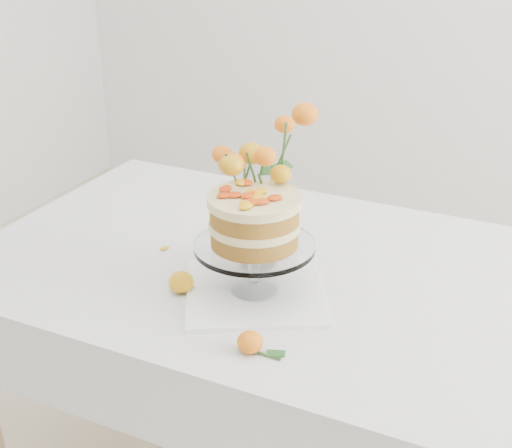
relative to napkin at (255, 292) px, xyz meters
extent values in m
cube|color=tan|center=(-0.03, 0.15, -0.03)|extent=(1.40, 0.90, 0.04)
cylinder|color=tan|center=(-0.65, 0.52, -0.41)|extent=(0.06, 0.06, 0.71)
cube|color=white|center=(-0.03, 0.15, -0.01)|extent=(1.42, 0.92, 0.01)
cube|color=white|center=(-0.03, 0.61, -0.11)|extent=(1.42, 0.01, 0.20)
cube|color=white|center=(-0.03, -0.31, -0.11)|extent=(1.42, 0.01, 0.20)
cube|color=white|center=(-0.74, 0.15, -0.11)|extent=(0.01, 0.92, 0.20)
cube|color=white|center=(0.00, 0.00, 0.00)|extent=(0.41, 0.41, 0.01)
cylinder|color=white|center=(0.00, 0.00, 0.07)|extent=(0.03, 0.03, 0.08)
cylinder|color=white|center=(0.00, 0.00, 0.11)|extent=(0.26, 0.26, 0.01)
cylinder|color=#965C22|center=(0.00, 0.00, 0.14)|extent=(0.21, 0.21, 0.04)
cylinder|color=#FFE5A4|center=(0.00, 0.00, 0.16)|extent=(0.22, 0.22, 0.02)
cylinder|color=#965C22|center=(0.00, 0.00, 0.19)|extent=(0.21, 0.21, 0.04)
cylinder|color=#FFE5A4|center=(0.00, 0.00, 0.22)|extent=(0.22, 0.22, 0.02)
cylinder|color=white|center=(-0.04, 0.10, 0.00)|extent=(0.07, 0.07, 0.01)
cylinder|color=white|center=(-0.04, 0.10, 0.05)|extent=(0.08, 0.08, 0.09)
ellipsoid|color=gold|center=(-0.15, -0.06, 0.02)|extent=(0.06, 0.06, 0.05)
cylinder|color=#2C5321|center=(-0.11, -0.07, 0.00)|extent=(0.07, 0.02, 0.01)
ellipsoid|color=#E5550B|center=(0.09, -0.20, 0.02)|extent=(0.05, 0.05, 0.04)
cylinder|color=#2C5321|center=(0.12, -0.20, 0.00)|extent=(0.06, 0.01, 0.01)
ellipsoid|color=#ECA90E|center=(-0.15, 0.05, 0.00)|extent=(0.03, 0.02, 0.00)
ellipsoid|color=#ECA90E|center=(-0.05, 0.01, 0.00)|extent=(0.03, 0.02, 0.00)
ellipsoid|color=#ECA90E|center=(-0.01, -0.03, 0.00)|extent=(0.03, 0.02, 0.00)
ellipsoid|color=#ECA90E|center=(-0.29, 0.10, 0.00)|extent=(0.03, 0.02, 0.00)
camera|label=1|loc=(0.59, -1.22, 0.80)|focal=50.00mm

